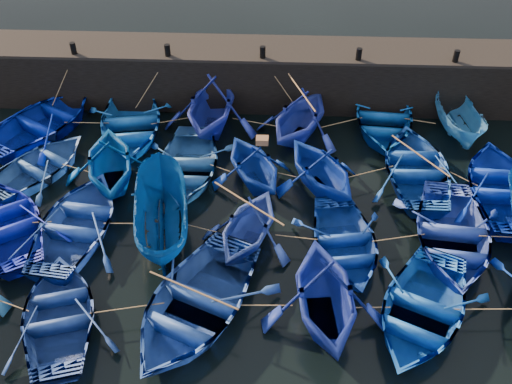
{
  "coord_description": "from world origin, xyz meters",
  "views": [
    {
      "loc": [
        0.66,
        -12.12,
        14.11
      ],
      "look_at": [
        0.0,
        3.2,
        0.7
      ],
      "focal_mm": 40.0,
      "sensor_mm": 36.0,
      "label": 1
    }
  ],
  "objects_px": {
    "boat_8": "(187,165)",
    "wooden_crate": "(262,140)",
    "boat_0": "(43,121)",
    "boat_13": "(7,223)"
  },
  "relations": [
    {
      "from": "boat_0",
      "to": "boat_8",
      "type": "relative_size",
      "value": 1.13
    },
    {
      "from": "boat_13",
      "to": "wooden_crate",
      "type": "height_order",
      "value": "wooden_crate"
    },
    {
      "from": "boat_8",
      "to": "wooden_crate",
      "type": "xyz_separation_m",
      "value": [
        2.88,
        -0.38,
        1.53
      ]
    },
    {
      "from": "boat_8",
      "to": "wooden_crate",
      "type": "height_order",
      "value": "wooden_crate"
    },
    {
      "from": "boat_13",
      "to": "wooden_crate",
      "type": "bearing_deg",
      "value": 167.52
    },
    {
      "from": "boat_0",
      "to": "boat_13",
      "type": "distance_m",
      "value": 6.06
    },
    {
      "from": "boat_13",
      "to": "wooden_crate",
      "type": "xyz_separation_m",
      "value": [
        8.61,
        3.04,
        1.53
      ]
    },
    {
      "from": "boat_0",
      "to": "boat_13",
      "type": "bearing_deg",
      "value": 127.79
    },
    {
      "from": "boat_13",
      "to": "wooden_crate",
      "type": "relative_size",
      "value": 10.85
    },
    {
      "from": "boat_0",
      "to": "wooden_crate",
      "type": "distance_m",
      "value": 9.91
    }
  ]
}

